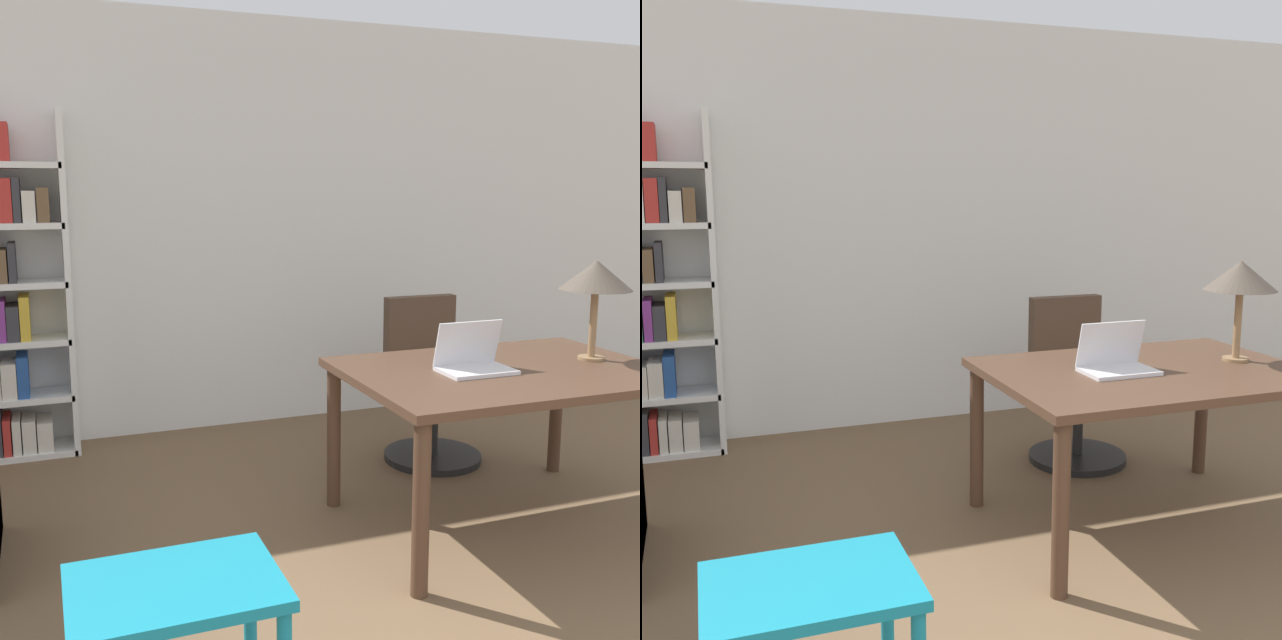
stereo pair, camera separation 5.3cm
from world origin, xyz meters
TOP-DOWN VIEW (x-y plane):
  - wall_back at (0.00, 4.53)m, footprint 8.00×0.06m
  - desk at (0.64, 2.54)m, footprint 1.48×1.05m
  - laptop at (0.47, 2.55)m, footprint 0.33×0.22m
  - table_lamp at (1.14, 2.55)m, footprint 0.34×0.34m
  - office_chair at (0.75, 3.47)m, footprint 0.58×0.58m
  - side_table_blue at (-1.07, 1.67)m, footprint 0.61×0.45m

SIDE VIEW (x-z plane):
  - side_table_blue at x=-1.07m, z-range 0.16..0.63m
  - office_chair at x=0.75m, z-range -0.07..0.89m
  - desk at x=0.64m, z-range 0.29..1.06m
  - laptop at x=0.47m, z-range 0.70..0.93m
  - table_lamp at x=1.14m, z-range 0.93..1.42m
  - wall_back at x=0.00m, z-range 0.00..2.70m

